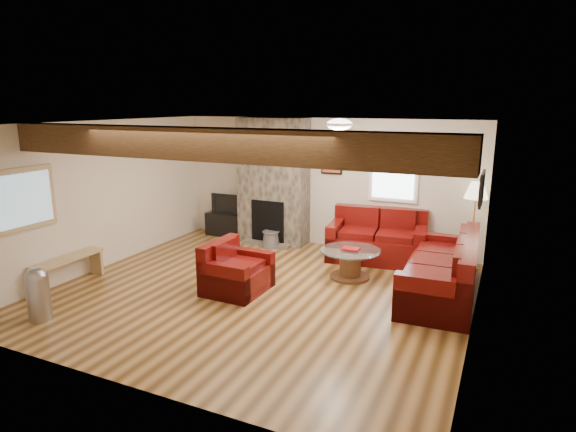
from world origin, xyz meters
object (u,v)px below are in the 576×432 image
object	(u,v)px
armchair_red	(237,267)
coffee_table	(350,264)
floor_lamp	(476,195)
loveseat	(377,236)
sofa_three	(441,267)
tv_cabinet	(229,224)
television	(229,203)

from	to	relation	value
armchair_red	coffee_table	bearing A→B (deg)	-46.46
floor_lamp	loveseat	bearing A→B (deg)	-173.77
sofa_three	coffee_table	bearing A→B (deg)	-98.33
floor_lamp	tv_cabinet	bearing A→B (deg)	178.51
loveseat	floor_lamp	xyz separation A→B (m)	(1.58, 0.17, 0.84)
tv_cabinet	armchair_red	bearing A→B (deg)	-56.33
loveseat	coffee_table	size ratio (longest dim) A/B	1.75
sofa_three	tv_cabinet	bearing A→B (deg)	-110.92
television	floor_lamp	world-z (taller)	floor_lamp
floor_lamp	television	bearing A→B (deg)	178.51
tv_cabinet	coffee_table	bearing A→B (deg)	-23.92
armchair_red	floor_lamp	bearing A→B (deg)	-49.84
sofa_three	television	world-z (taller)	television
coffee_table	tv_cabinet	world-z (taller)	coffee_table
tv_cabinet	television	distance (m)	0.46
loveseat	television	size ratio (longest dim) A/B	2.30
coffee_table	armchair_red	bearing A→B (deg)	-137.69
sofa_three	tv_cabinet	xyz separation A→B (m)	(-4.56, 1.54, -0.20)
television	sofa_three	bearing A→B (deg)	-18.72
loveseat	armchair_red	world-z (taller)	loveseat
tv_cabinet	floor_lamp	distance (m)	4.99
armchair_red	television	bearing A→B (deg)	34.91
sofa_three	floor_lamp	distance (m)	1.68
coffee_table	television	bearing A→B (deg)	156.08
sofa_three	coffee_table	world-z (taller)	sofa_three
armchair_red	floor_lamp	size ratio (longest dim) A/B	0.62
loveseat	floor_lamp	bearing A→B (deg)	-0.24
sofa_three	loveseat	size ratio (longest dim) A/B	1.36
sofa_three	tv_cabinet	size ratio (longest dim) A/B	2.36
coffee_table	floor_lamp	xyz separation A→B (m)	(1.74, 1.26, 1.05)
loveseat	coffee_table	distance (m)	1.12
armchair_red	tv_cabinet	xyz separation A→B (m)	(-1.76, 2.64, -0.13)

